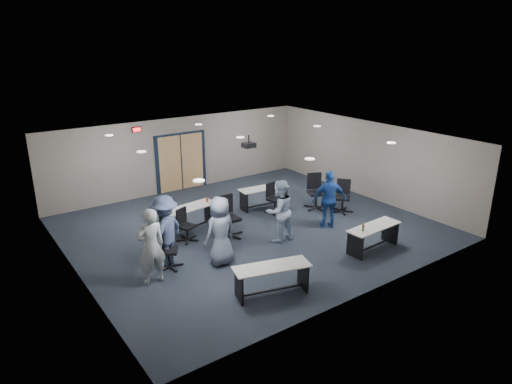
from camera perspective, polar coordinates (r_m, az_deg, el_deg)
floor at (r=13.70m, az=-0.70°, el=-4.50°), size 10.00×10.00×0.00m
back_wall at (r=16.98m, az=-9.44°, el=4.69°), size 10.00×0.04×2.70m
front_wall at (r=10.10m, az=14.06°, el=-5.58°), size 10.00×0.04×2.70m
left_wall at (r=11.33m, az=-22.03°, el=-3.72°), size 0.04×9.00×2.70m
right_wall at (r=16.47m, az=13.75°, el=3.96°), size 0.04×9.00×2.70m
ceiling at (r=12.87m, az=-0.75°, el=6.60°), size 10.00×9.00×0.04m
double_door at (r=17.02m, az=-9.33°, el=3.68°), size 2.00×0.07×2.20m
exit_sign at (r=16.08m, az=-14.71°, el=7.55°), size 0.32×0.07×0.18m
ceiling_projector at (r=13.50m, az=-0.90°, el=5.90°), size 0.35×0.32×0.37m
ceiling_can_lights at (r=13.08m, az=-1.37°, el=6.66°), size 6.24×5.74×0.02m
table_front_left at (r=10.17m, az=1.99°, el=-10.34°), size 1.80×1.02×0.69m
table_front_right at (r=12.57m, az=14.45°, el=-5.05°), size 1.69×0.64×0.92m
table_back_left at (r=13.48m, az=-8.41°, el=-2.81°), size 1.87×0.84×0.85m
table_back_right at (r=15.19m, az=0.96°, el=-0.22°), size 1.74×0.75×0.69m
chair_back_a at (r=12.84m, az=-8.62°, el=-4.13°), size 0.76×0.76×0.93m
chair_back_b at (r=12.94m, az=-3.35°, el=-3.14°), size 0.78×0.78×1.19m
chair_back_c at (r=14.73m, az=2.39°, el=-0.79°), size 0.72×0.72×0.97m
chair_back_d at (r=15.16m, az=7.55°, el=0.04°), size 0.96×0.96×1.17m
chair_loose_left at (r=11.44m, az=-10.92°, el=-7.03°), size 0.87×0.87×1.01m
chair_loose_right at (r=15.01m, az=10.79°, el=-0.56°), size 0.94×0.94×1.06m
person_gray at (r=10.70m, az=-13.01°, el=-6.64°), size 0.67×0.44×1.83m
person_plaid at (r=11.33m, az=-4.47°, el=-4.88°), size 0.91×0.64×1.77m
person_lightblue at (r=12.58m, az=2.94°, el=-2.38°), size 0.87×0.68×1.76m
person_navy at (r=13.62m, az=9.13°, el=-0.93°), size 1.11×0.85×1.76m
person_back at (r=11.42m, az=-11.29°, el=-4.83°), size 1.36×1.18×1.83m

